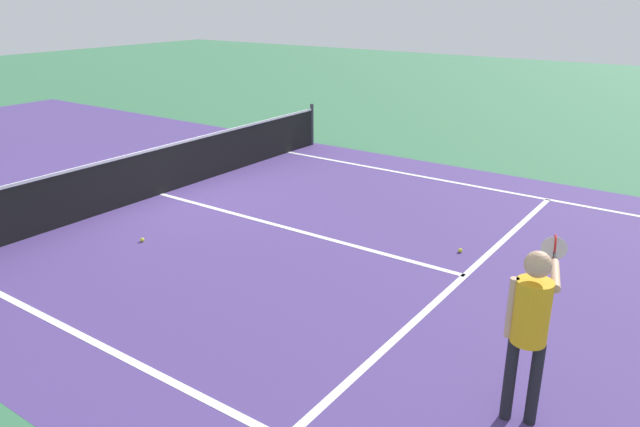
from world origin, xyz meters
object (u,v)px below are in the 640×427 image
(tennis_ball_near_net, at_px, (142,240))
(tennis_ball_mid_court, at_px, (460,250))
(net, at_px, (159,170))
(player_near, at_px, (531,317))

(tennis_ball_near_net, height_order, tennis_ball_mid_court, same)
(net, height_order, tennis_ball_near_net, net)
(player_near, bearing_deg, net, 72.04)
(player_near, relative_size, tennis_ball_near_net, 26.17)
(player_near, distance_m, tennis_ball_near_net, 6.49)
(tennis_ball_mid_court, bearing_deg, net, 97.05)
(player_near, height_order, tennis_ball_near_net, player_near)
(player_near, distance_m, tennis_ball_mid_court, 4.03)
(tennis_ball_near_net, bearing_deg, tennis_ball_mid_court, -59.51)
(net, bearing_deg, tennis_ball_mid_court, -82.95)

